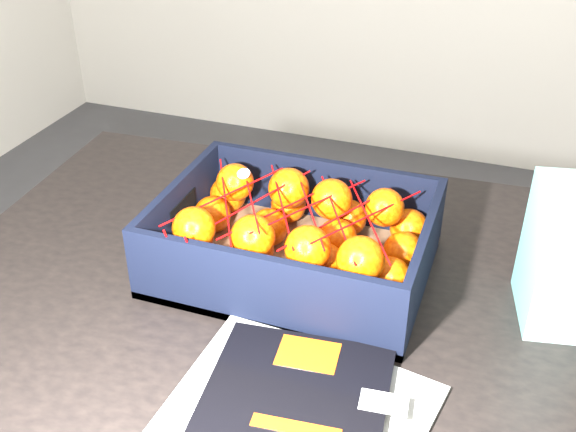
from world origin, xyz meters
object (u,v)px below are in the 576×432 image
(table, at_px, (338,348))
(produce_crate, at_px, (295,249))
(retail_carton, at_px, (563,256))
(magazine_stack, at_px, (288,422))

(table, xyz_separation_m, produce_crate, (-0.08, 0.04, 0.13))
(produce_crate, bearing_deg, table, -25.27)
(table, height_order, retail_carton, retail_carton)
(magazine_stack, height_order, produce_crate, produce_crate)
(magazine_stack, xyz_separation_m, produce_crate, (-0.09, 0.29, 0.03))
(magazine_stack, bearing_deg, table, 92.20)
(produce_crate, xyz_separation_m, retail_carton, (0.36, 0.02, 0.06))
(magazine_stack, distance_m, retail_carton, 0.42)
(table, bearing_deg, produce_crate, 154.73)
(retail_carton, bearing_deg, magazine_stack, -141.92)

